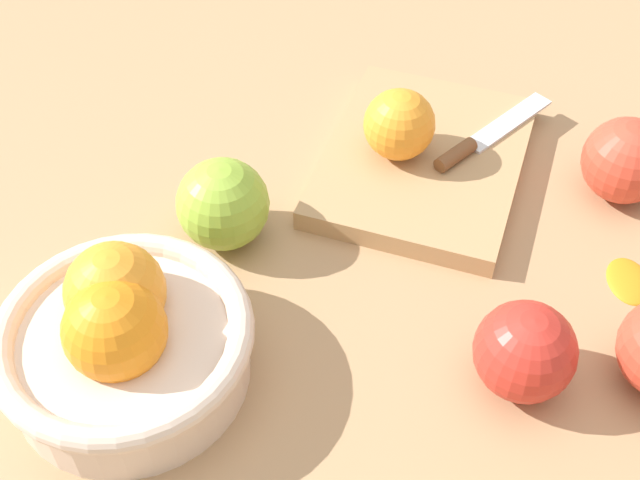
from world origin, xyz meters
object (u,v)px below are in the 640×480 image
at_px(cutting_board, 424,161).
at_px(apple_front_left, 525,352).
at_px(bowl, 124,338).
at_px(knife, 479,141).
at_px(orange_on_board, 399,124).
at_px(apple_back_center, 222,205).
at_px(apple_front_right, 626,160).

distance_m(cutting_board, apple_front_left, 0.24).
xyz_separation_m(cutting_board, apple_front_left, (-0.19, -0.15, 0.03)).
distance_m(bowl, cutting_board, 0.33).
bearing_deg(apple_front_left, knife, 26.60).
xyz_separation_m(cutting_board, knife, (0.03, -0.04, 0.01)).
xyz_separation_m(cutting_board, orange_on_board, (-0.01, 0.02, 0.04)).
relative_size(orange_on_board, apple_back_center, 0.82).
distance_m(cutting_board, apple_back_center, 0.20).
xyz_separation_m(knife, apple_front_right, (0.02, -0.13, 0.01)).
bearing_deg(bowl, apple_back_center, 3.02).
distance_m(apple_front_left, apple_front_right, 0.24).
bearing_deg(orange_on_board, bowl, 163.35).
bearing_deg(knife, apple_back_center, 139.96).
xyz_separation_m(cutting_board, apple_back_center, (-0.16, 0.12, 0.03)).
distance_m(knife, apple_front_left, 0.25).
bearing_deg(apple_front_right, cutting_board, 106.40).
height_order(bowl, cutting_board, bowl).
xyz_separation_m(bowl, orange_on_board, (0.30, -0.09, 0.01)).
distance_m(orange_on_board, knife, 0.08).
bearing_deg(cutting_board, apple_front_right, -73.60).
bearing_deg(apple_front_left, apple_front_right, -4.45).
height_order(knife, apple_front_right, apple_front_right).
height_order(bowl, apple_front_left, bowl).
bearing_deg(apple_front_right, bowl, 141.87).
bearing_deg(cutting_board, apple_front_left, -141.21).
height_order(cutting_board, apple_front_left, apple_front_left).
bearing_deg(apple_back_center, bowl, -176.98).
bearing_deg(orange_on_board, knife, -55.72).
height_order(bowl, apple_back_center, bowl).
bearing_deg(cutting_board, orange_on_board, 114.06).
distance_m(bowl, knife, 0.38).
bearing_deg(bowl, knife, -24.10).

